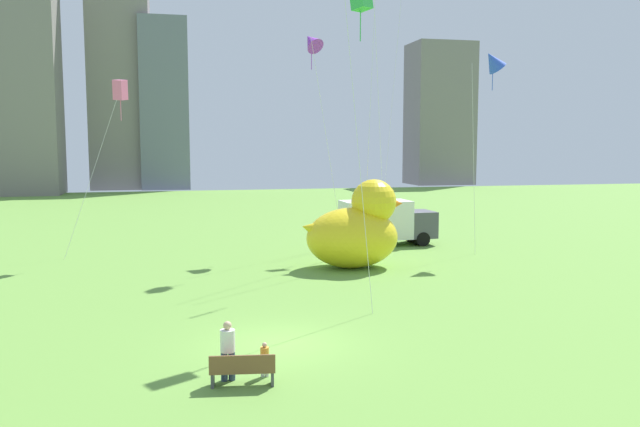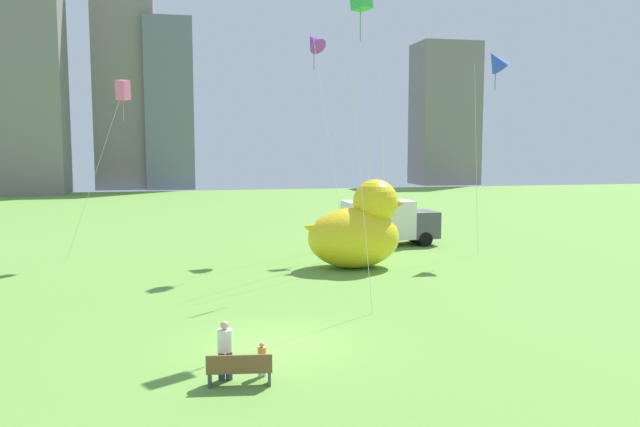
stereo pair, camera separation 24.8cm
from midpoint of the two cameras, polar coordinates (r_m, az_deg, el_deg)
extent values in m
plane|color=#66983E|center=(21.62, -3.32, -11.31)|extent=(140.00, 140.00, 0.00)
cube|color=brown|center=(18.13, -6.63, -13.43)|extent=(1.80, 0.69, 0.06)
cube|color=brown|center=(17.87, -6.67, -12.87)|extent=(1.75, 0.30, 0.45)
cube|color=#47474C|center=(18.26, -9.20, -14.08)|extent=(0.13, 0.38, 0.39)
cube|color=#47474C|center=(18.20, -4.04, -14.09)|extent=(0.13, 0.38, 0.39)
cylinder|color=#38476B|center=(18.55, -8.20, -13.04)|extent=(0.19, 0.19, 0.81)
cylinder|color=#38476B|center=(18.56, -7.55, -13.01)|extent=(0.19, 0.19, 0.81)
cylinder|color=white|center=(18.34, -7.91, -10.92)|extent=(0.41, 0.41, 0.61)
sphere|color=#D8AD8C|center=(18.22, -7.93, -9.64)|extent=(0.24, 0.24, 0.24)
cylinder|color=silver|center=(18.76, -4.88, -13.31)|extent=(0.11, 0.11, 0.48)
cylinder|color=silver|center=(18.78, -4.50, -13.29)|extent=(0.11, 0.11, 0.48)
cylinder|color=gold|center=(18.63, -4.70, -12.08)|extent=(0.24, 0.24, 0.36)
sphere|color=#D8AD8C|center=(18.56, -4.71, -11.34)|extent=(0.14, 0.14, 0.14)
ellipsoid|color=yellow|center=(34.01, 3.18, -2.13)|extent=(4.83, 3.57, 3.15)
sphere|color=yellow|center=(34.12, 5.07, 1.03)|extent=(2.35, 2.35, 2.35)
cone|color=orange|center=(34.46, 6.75, 0.86)|extent=(1.06, 1.06, 1.06)
cone|color=yellow|center=(33.44, -0.29, -1.36)|extent=(1.44, 1.26, 1.52)
cube|color=white|center=(41.42, 5.26, -0.55)|extent=(4.37, 2.45, 2.40)
cube|color=#4C4C56|center=(42.55, 9.04, -0.91)|extent=(1.75, 2.36, 1.68)
cylinder|color=black|center=(42.59, 8.78, -2.04)|extent=(0.98, 2.43, 0.90)
cylinder|color=black|center=(41.29, 4.05, -2.24)|extent=(0.98, 2.43, 0.90)
cube|color=gray|center=(90.92, -24.77, 12.59)|extent=(10.50, 6.90, 34.99)
cube|color=gray|center=(99.42, -16.49, 11.12)|extent=(8.24, 11.31, 30.90)
cube|color=slate|center=(95.29, -12.94, 9.25)|extent=(6.56, 6.05, 23.63)
cube|color=gray|center=(105.14, 10.90, 8.50)|extent=(9.37, 7.41, 21.85)
cylinder|color=silver|center=(40.43, -18.85, 3.35)|extent=(2.97, 3.63, 9.45)
cube|color=pink|center=(38.87, -16.66, 10.29)|extent=(0.83, 0.97, 1.20)
cylinder|color=pink|center=(38.81, -16.62, 8.96)|extent=(0.04, 0.04, 1.60)
cylinder|color=silver|center=(24.49, 3.68, 5.00)|extent=(1.10, 0.40, 11.98)
cylinder|color=green|center=(25.46, 3.84, 16.55)|extent=(0.04, 0.04, 1.60)
cylinder|color=silver|center=(39.84, 13.65, 4.77)|extent=(0.46, 1.96, 11.25)
cone|color=blue|center=(40.35, 15.27, 12.74)|extent=(1.61, 1.20, 1.54)
cylinder|color=blue|center=(40.25, 15.23, 11.47)|extent=(0.04, 0.04, 1.60)
cylinder|color=silver|center=(39.87, 5.51, 10.12)|extent=(2.27, 3.68, 18.49)
cylinder|color=silver|center=(39.85, 1.05, 5.97)|extent=(2.40, 1.51, 12.68)
cone|color=purple|center=(41.31, -0.36, 14.80)|extent=(1.66, 1.87, 1.55)
cylinder|color=purple|center=(41.19, -0.36, 13.57)|extent=(0.04, 0.04, 1.60)
cylinder|color=silver|center=(36.26, 4.82, 10.01)|extent=(1.30, 1.89, 17.84)
cylinder|color=silver|center=(45.62, 6.70, 9.31)|extent=(2.21, 2.14, 18.01)
camera|label=1|loc=(0.12, -89.72, 0.03)|focal=36.65mm
camera|label=2|loc=(0.12, 90.28, -0.03)|focal=36.65mm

